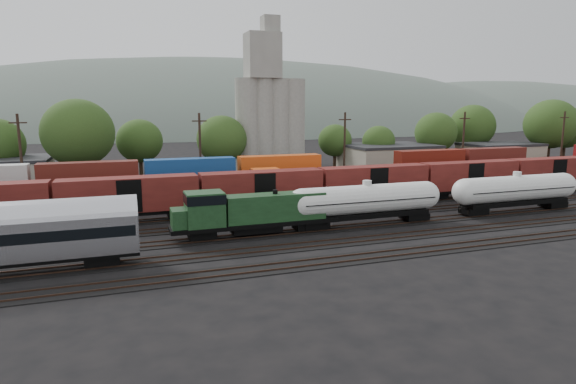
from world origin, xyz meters
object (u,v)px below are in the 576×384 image
object	(u,v)px
grain_silo	(270,116)
green_locomotive	(247,212)
tank_car_a	(367,201)
orange_locomotive	(298,184)

from	to	relation	value
grain_silo	green_locomotive	bearing A→B (deg)	-110.23
tank_car_a	orange_locomotive	world-z (taller)	tank_car_a
orange_locomotive	grain_silo	bearing A→B (deg)	81.07
green_locomotive	grain_silo	bearing A→B (deg)	69.77
green_locomotive	tank_car_a	distance (m)	13.44
orange_locomotive	grain_silo	xyz separation A→B (m)	(4.09, 26.00, 8.69)
tank_car_a	orange_locomotive	xyz separation A→B (m)	(-2.41, 15.00, -0.25)
orange_locomotive	grain_silo	size ratio (longest dim) A/B	0.62
tank_car_a	grain_silo	distance (m)	41.89
tank_car_a	grain_silo	world-z (taller)	grain_silo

